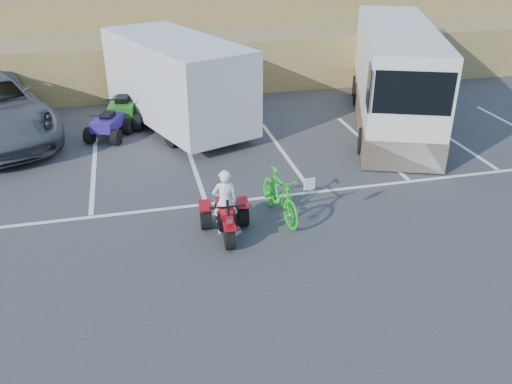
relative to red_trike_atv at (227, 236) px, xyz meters
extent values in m
plane|color=#353538|center=(-0.21, -0.87, 0.00)|extent=(100.00, 100.00, 0.00)
cube|color=white|center=(-2.91, 4.13, 0.00)|extent=(0.12, 5.00, 0.01)
cube|color=white|center=(-0.21, 4.13, 0.00)|extent=(0.12, 5.00, 0.01)
cube|color=white|center=(2.49, 4.13, 0.00)|extent=(0.12, 5.00, 0.01)
cube|color=white|center=(5.19, 4.13, 0.00)|extent=(0.12, 5.00, 0.01)
cube|color=white|center=(7.89, 4.13, 0.00)|extent=(0.12, 5.00, 0.01)
cube|color=white|center=(-0.21, 1.53, 0.00)|extent=(28.00, 0.12, 0.01)
cube|color=olive|center=(-0.21, 13.13, 1.00)|extent=(40.00, 6.00, 2.00)
cube|color=olive|center=(-0.21, 16.63, 2.00)|extent=(40.00, 4.00, 2.20)
imported|color=white|center=(0.01, 0.15, 0.75)|extent=(0.57, 0.39, 1.50)
imported|color=#14BF19|center=(1.34, 0.52, 0.57)|extent=(0.81, 1.95, 1.14)
cube|color=silver|center=(-0.22, 7.22, 1.58)|extent=(4.47, 6.57, 2.54)
cylinder|color=black|center=(-0.22, 7.22, 0.36)|extent=(2.34, 1.47, 0.71)
cube|color=silver|center=(6.77, 6.05, 1.59)|extent=(5.09, 8.81, 3.10)
cube|color=brown|center=(6.77, 6.05, 0.47)|extent=(5.13, 8.83, 0.86)
cube|color=black|center=(5.22, 2.01, 2.24)|extent=(1.86, 0.73, 1.12)
camera|label=1|loc=(-1.74, -9.95, 6.20)|focal=38.00mm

